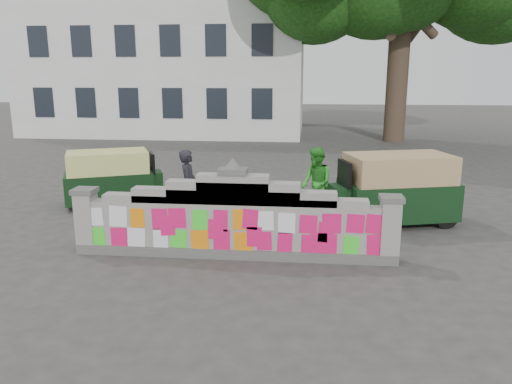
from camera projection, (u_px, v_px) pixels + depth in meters
ground at (234, 256)px, 10.00m from camera, size 100.00×100.00×0.00m
parapet_wall at (233, 221)px, 9.82m from camera, size 6.48×0.44×2.01m
building at (174, 65)px, 31.03m from camera, size 16.00×10.00×8.90m
cyclist_bike at (189, 211)px, 11.47m from camera, size 1.94×0.91×0.98m
cyclist_rider at (189, 197)px, 11.39m from camera, size 0.48×0.66×1.66m
pedestrian at (316, 183)px, 12.43m from camera, size 0.98×1.08×1.80m
rickshaw_left at (111, 177)px, 13.81m from camera, size 2.77×2.08×1.49m
rickshaw_right at (395, 188)px, 12.00m from camera, size 3.16×2.07×1.69m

